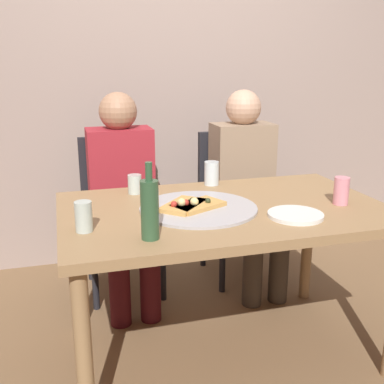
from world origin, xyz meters
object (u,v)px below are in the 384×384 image
object	(u,v)px
soda_can	(341,191)
guest_in_sweater	(123,190)
dining_table	(224,224)
plate_stack	(295,215)
wine_bottle	(150,209)
tumbler_near	(135,184)
chair_left	(121,204)
pizza_slice_extra	(184,205)
guest_in_beanie	(247,181)
pizza_slice_last	(197,205)
wine_glass	(212,173)
tumbler_far	(84,217)
pizza_tray	(198,208)
chair_right	(237,194)

from	to	relation	value
soda_can	guest_in_sweater	distance (m)	1.17
dining_table	plate_stack	bearing A→B (deg)	-42.27
wine_bottle	tumbler_near	xyz separation A→B (m)	(0.04, 0.59, -0.07)
dining_table	chair_left	bearing A→B (deg)	112.71
pizza_slice_extra	guest_in_beanie	xyz separation A→B (m)	(0.58, 0.68, -0.10)
pizza_slice_last	tumbler_near	bearing A→B (deg)	122.94
wine_glass	guest_in_sweater	distance (m)	0.54
tumbler_near	plate_stack	distance (m)	0.77
pizza_slice_extra	guest_in_sweater	xyz separation A→B (m)	(-0.16, 0.68, -0.10)
pizza_slice_last	wine_bottle	size ratio (longest dim) A/B	0.91
tumbler_near	tumbler_far	world-z (taller)	tumbler_far
tumbler_far	wine_glass	world-z (taller)	wine_glass
guest_in_beanie	chair_left	bearing A→B (deg)	-11.58
tumbler_far	guest_in_sweater	size ratio (longest dim) A/B	0.10
wine_glass	tumbler_far	bearing A→B (deg)	-142.80
dining_table	chair_left	xyz separation A→B (m)	(-0.35, 0.83, -0.13)
pizza_slice_last	tumbler_near	distance (m)	0.39
pizza_tray	wine_glass	world-z (taller)	wine_glass
wine_glass	guest_in_beanie	xyz separation A→B (m)	(0.33, 0.32, -0.14)
plate_stack	chair_right	world-z (taller)	chair_right
pizza_slice_extra	wine_glass	world-z (taller)	wine_glass
pizza_slice_last	chair_left	world-z (taller)	chair_left
tumbler_near	wine_glass	xyz separation A→B (m)	(0.40, 0.05, 0.01)
wine_bottle	wine_glass	xyz separation A→B (m)	(0.44, 0.65, -0.05)
dining_table	soda_can	distance (m)	0.54
guest_in_beanie	tumbler_far	bearing A→B (deg)	39.49
guest_in_beanie	guest_in_sweater	bearing A→B (deg)	0.00
pizza_slice_last	plate_stack	bearing A→B (deg)	-28.53
tumbler_near	plate_stack	bearing A→B (deg)	-42.50
dining_table	chair_left	world-z (taller)	chair_left
tumbler_near	guest_in_beanie	size ratio (longest dim) A/B	0.08
tumbler_far	guest_in_beanie	distance (m)	1.30
chair_right	guest_in_beanie	xyz separation A→B (m)	(-0.00, -0.15, 0.13)
dining_table	soda_can	xyz separation A→B (m)	(0.50, -0.11, 0.14)
wine_bottle	plate_stack	distance (m)	0.62
dining_table	guest_in_beanie	xyz separation A→B (m)	(0.39, 0.68, 0.00)
guest_in_sweater	dining_table	bearing A→B (deg)	117.10
tumbler_far	soda_can	xyz separation A→B (m)	(1.11, 0.03, 0.00)
pizza_tray	chair_left	xyz separation A→B (m)	(-0.23, 0.84, -0.21)
wine_glass	chair_right	distance (m)	0.63
soda_can	plate_stack	world-z (taller)	soda_can
guest_in_beanie	wine_glass	bearing A→B (deg)	43.70
dining_table	plate_stack	world-z (taller)	plate_stack
pizza_slice_last	dining_table	bearing A→B (deg)	6.84
tumbler_far	guest_in_sweater	world-z (taller)	guest_in_sweater
wine_bottle	tumbler_near	size ratio (longest dim) A/B	3.07
pizza_slice_extra	dining_table	bearing A→B (deg)	1.56
pizza_slice_extra	pizza_slice_last	bearing A→B (deg)	-9.96
chair_left	guest_in_sweater	distance (m)	0.20
chair_left	guest_in_beanie	bearing A→B (deg)	168.42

